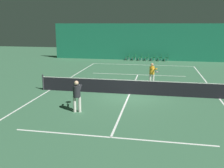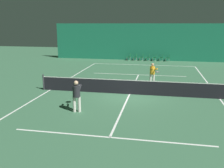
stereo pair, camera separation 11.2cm
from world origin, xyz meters
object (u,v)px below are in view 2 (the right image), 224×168
(courtside_chair_0, at_px, (129,56))
(courtside_chair_1, at_px, (136,57))
(courtside_chair_5, at_px, (162,57))
(tennis_net, at_px, (130,87))
(player_near, at_px, (77,94))
(courtside_chair_4, at_px, (155,57))
(courtside_chair_2, at_px, (142,57))
(courtside_chair_3, at_px, (148,57))
(player_far, at_px, (153,72))
(courtside_chair_6, at_px, (168,57))

(courtside_chair_0, height_order, courtside_chair_1, same)
(courtside_chair_5, bearing_deg, tennis_net, -7.46)
(tennis_net, bearing_deg, courtside_chair_1, 94.39)
(player_near, distance_m, courtside_chair_4, 19.20)
(courtside_chair_4, relative_size, courtside_chair_5, 1.00)
(courtside_chair_2, xyz_separation_m, courtside_chair_5, (2.35, 0.00, 0.00))
(player_near, xyz_separation_m, courtside_chair_1, (1.11, 18.88, -0.48))
(tennis_net, bearing_deg, player_near, -121.08)
(courtside_chair_3, bearing_deg, courtside_chair_1, -90.00)
(courtside_chair_2, distance_m, courtside_chair_4, 1.57)
(player_far, xyz_separation_m, courtside_chair_5, (0.65, 12.21, -0.45))
(player_near, distance_m, courtside_chair_3, 19.07)
(courtside_chair_2, xyz_separation_m, courtside_chair_6, (3.14, 0.00, 0.00))
(courtside_chair_4, bearing_deg, courtside_chair_6, 90.00)
(courtside_chair_2, bearing_deg, courtside_chair_1, -90.00)
(courtside_chair_4, xyz_separation_m, courtside_chair_6, (1.57, 0.00, 0.00))
(player_near, xyz_separation_m, player_far, (3.60, 6.67, -0.02))
(courtside_chair_1, height_order, courtside_chair_3, same)
(courtside_chair_0, bearing_deg, courtside_chair_6, 90.00)
(courtside_chair_1, relative_size, courtside_chair_6, 1.00)
(player_far, bearing_deg, courtside_chair_5, 153.25)
(tennis_net, height_order, courtside_chair_6, tennis_net)
(player_near, height_order, courtside_chair_3, player_near)
(player_near, xyz_separation_m, courtside_chair_0, (0.32, 18.88, -0.48))
(courtside_chair_3, bearing_deg, courtside_chair_6, 90.00)
(tennis_net, xyz_separation_m, courtside_chair_6, (2.76, 15.11, -0.03))
(player_near, relative_size, player_far, 1.03)
(tennis_net, height_order, player_far, player_far)
(courtside_chair_4, bearing_deg, courtside_chair_1, -90.00)
(tennis_net, bearing_deg, courtside_chair_3, 88.45)
(player_far, xyz_separation_m, courtside_chair_6, (1.43, 12.21, -0.45))
(courtside_chair_2, bearing_deg, courtside_chair_6, 90.00)
(tennis_net, xyz_separation_m, courtside_chair_5, (1.98, 15.11, -0.03))
(player_near, distance_m, courtside_chair_2, 18.98)
(courtside_chair_0, distance_m, courtside_chair_5, 3.92)
(courtside_chair_5, bearing_deg, courtside_chair_4, -90.00)
(tennis_net, distance_m, courtside_chair_0, 15.24)
(player_near, bearing_deg, courtside_chair_5, -22.76)
(player_far, height_order, courtside_chair_6, player_far)
(player_far, relative_size, courtside_chair_1, 1.92)
(courtside_chair_5, distance_m, courtside_chair_6, 0.78)
(courtside_chair_2, xyz_separation_m, courtside_chair_4, (1.57, 0.00, 0.00))
(courtside_chair_3, xyz_separation_m, courtside_chair_6, (2.35, 0.00, 0.00))
(courtside_chair_1, relative_size, courtside_chair_4, 1.00)
(courtside_chair_0, xyz_separation_m, courtside_chair_4, (3.14, 0.00, 0.00))
(tennis_net, xyz_separation_m, courtside_chair_1, (-1.16, 15.11, -0.03))
(courtside_chair_1, bearing_deg, tennis_net, 4.39)
(courtside_chair_1, distance_m, courtside_chair_5, 3.14)
(player_near, relative_size, courtside_chair_2, 1.97)
(tennis_net, height_order, courtside_chair_4, tennis_net)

